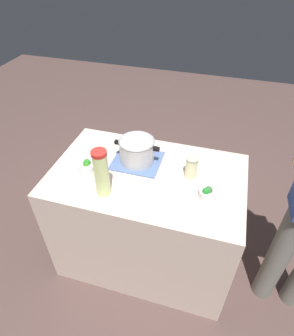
{
  "coord_description": "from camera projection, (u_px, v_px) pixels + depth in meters",
  "views": [
    {
      "loc": [
        0.39,
        -1.33,
        2.11
      ],
      "look_at": [
        0.0,
        0.0,
        0.94
      ],
      "focal_mm": 30.57,
      "sensor_mm": 36.0,
      "label": 1
    }
  ],
  "objects": [
    {
      "name": "counter_slab",
      "position": [
        147.0,
        219.0,
        2.14
      ],
      "size": [
        1.26,
        0.78,
        0.89
      ],
      "primitive_type": "cube",
      "color": "beige",
      "rests_on": "ground_plane"
    },
    {
      "name": "broccoli_bowl_front",
      "position": [
        86.0,
        166.0,
        1.86
      ],
      "size": [
        0.11,
        0.11,
        0.08
      ],
      "color": "silver",
      "rests_on": "counter_slab"
    },
    {
      "name": "mason_jar",
      "position": [
        191.0,
        167.0,
        1.79
      ],
      "size": [
        0.08,
        0.08,
        0.14
      ],
      "color": "beige",
      "rests_on": "counter_slab"
    },
    {
      "name": "ground_plane",
      "position": [
        147.0,
        253.0,
        2.42
      ],
      "size": [
        8.0,
        8.0,
        0.0
      ],
      "primitive_type": "plane",
      "color": "brown"
    },
    {
      "name": "cooking_pot",
      "position": [
        137.0,
        150.0,
        1.89
      ],
      "size": [
        0.31,
        0.24,
        0.16
      ],
      "color": "#B7B7BC",
      "rests_on": "dish_cloth"
    },
    {
      "name": "dish_cloth",
      "position": [
        137.0,
        161.0,
        1.95
      ],
      "size": [
        0.32,
        0.29,
        0.01
      ],
      "primitive_type": "cube",
      "color": "#536B9C",
      "rests_on": "counter_slab"
    },
    {
      "name": "lemonade_pitcher",
      "position": [
        101.0,
        173.0,
        1.62
      ],
      "size": [
        0.09,
        0.09,
        0.31
      ],
      "color": "#E0F499",
      "rests_on": "counter_slab"
    },
    {
      "name": "broccoli_bowl_center",
      "position": [
        208.0,
        193.0,
        1.67
      ],
      "size": [
        0.11,
        0.11,
        0.08
      ],
      "color": "silver",
      "rests_on": "counter_slab"
    }
  ]
}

